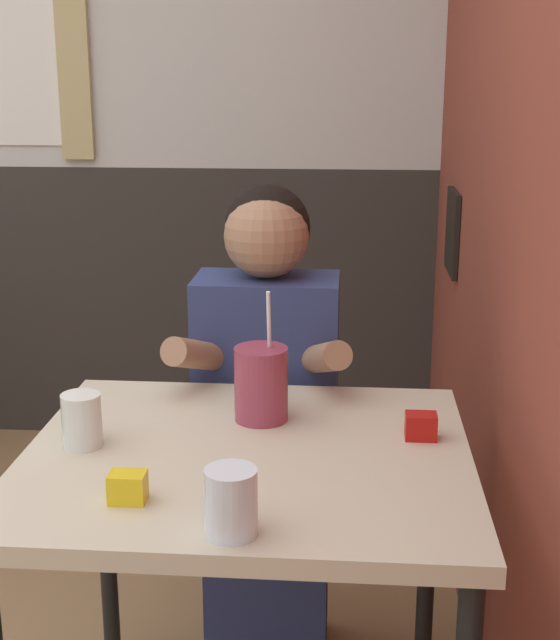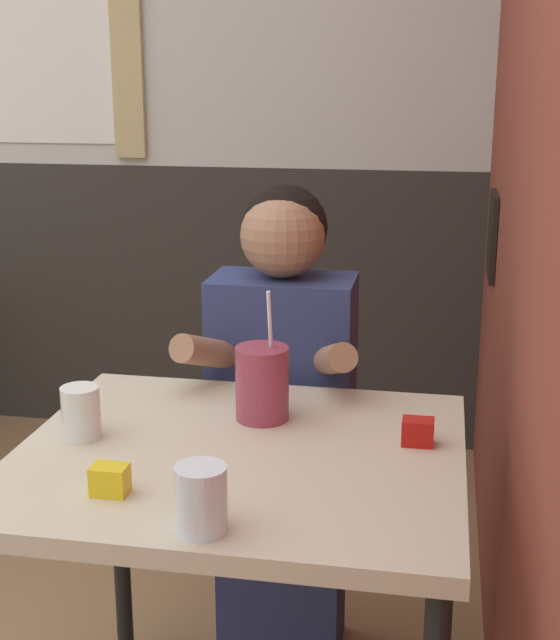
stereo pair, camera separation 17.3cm
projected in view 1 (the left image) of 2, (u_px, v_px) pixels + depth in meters
brick_wall_right at (501, 115)px, 2.17m from camera, size 0.08×4.26×2.70m
back_wall at (55, 99)px, 3.40m from camera, size 5.92×0.09×2.70m
main_table at (247, 494)px, 1.67m from camera, size 0.83×0.74×0.77m
person_seated at (267, 421)px, 2.18m from camera, size 0.42×0.40×1.20m
cocktail_pitcher at (261, 384)px, 1.78m from camera, size 0.11×0.11×0.27m
glass_near_pitcher at (231, 502)px, 1.34m from camera, size 0.08×0.08×0.11m
glass_center at (82, 420)px, 1.66m from camera, size 0.07×0.07×0.10m
condiment_ketchup at (421, 426)px, 1.70m from camera, size 0.06×0.04×0.05m
condiment_mustard at (128, 487)px, 1.45m from camera, size 0.06×0.04×0.05m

